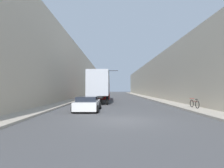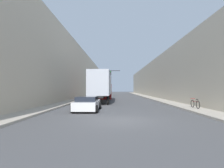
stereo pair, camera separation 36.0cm
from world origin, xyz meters
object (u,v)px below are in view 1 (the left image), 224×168
(sedan_car, at_px, (88,104))
(traffic_signal_gantry, at_px, (97,78))
(parked_bicycle, at_px, (195,104))
(semi_truck, at_px, (101,86))

(sedan_car, xyz_separation_m, traffic_signal_gantry, (-1.42, 24.43, 3.77))
(sedan_car, height_order, traffic_signal_gantry, traffic_signal_gantry)
(sedan_car, bearing_deg, parked_bicycle, 5.94)
(sedan_car, distance_m, traffic_signal_gantry, 24.77)
(traffic_signal_gantry, distance_m, parked_bicycle, 26.26)
(sedan_car, relative_size, traffic_signal_gantry, 0.64)
(semi_truck, xyz_separation_m, traffic_signal_gantry, (-1.82, 13.15, 2.03))
(semi_truck, xyz_separation_m, sedan_car, (-0.40, -11.28, -1.74))
(parked_bicycle, bearing_deg, sedan_car, -174.06)
(semi_truck, relative_size, parked_bicycle, 7.53)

